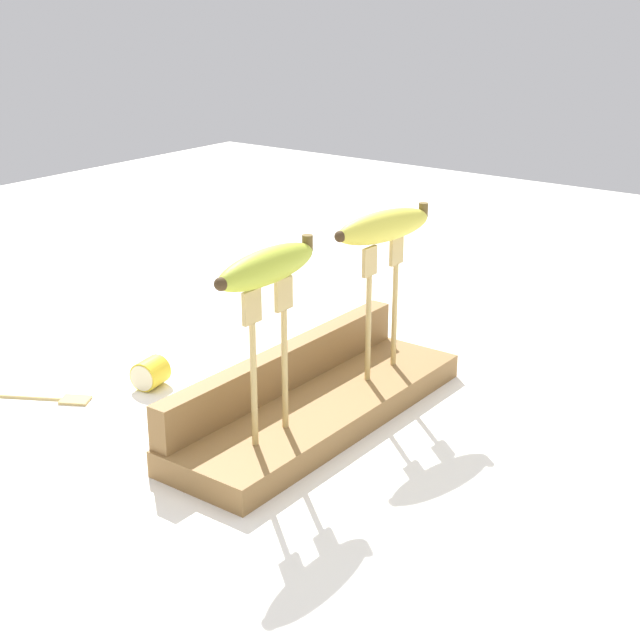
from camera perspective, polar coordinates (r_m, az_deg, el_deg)
ground_plane at (r=1.13m, az=0.00°, el=-6.26°), size 3.00×3.00×0.00m
wooden_board at (r=1.12m, az=0.00°, el=-5.56°), size 0.44×0.14×0.03m
board_backstop at (r=1.13m, az=-2.21°, el=-2.95°), size 0.43×0.03×0.05m
fork_stand_left at (r=0.98m, az=-3.18°, el=-1.65°), size 0.08×0.01×0.18m
fork_stand_right at (r=1.15m, az=3.88°, el=1.55°), size 0.09×0.01×0.17m
banana_raised_left at (r=0.95m, az=-3.28°, el=3.34°), size 0.16×0.04×0.04m
banana_raised_right at (r=1.13m, az=3.98°, el=5.82°), size 0.16×0.06×0.04m
fork_fallen_near at (r=1.23m, az=-16.89°, el=-4.58°), size 0.10×0.16×0.01m
banana_chunk_near at (r=1.23m, az=-10.47°, el=-3.26°), size 0.05×0.05×0.04m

